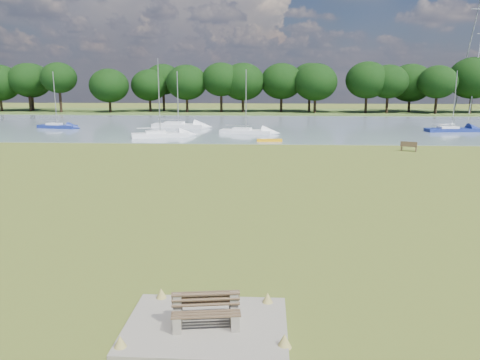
# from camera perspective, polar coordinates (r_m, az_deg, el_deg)

# --- Properties ---
(ground) EXTENTS (220.00, 220.00, 0.00)m
(ground) POSITION_cam_1_polar(r_m,az_deg,el_deg) (25.90, -0.14, -2.10)
(ground) COLOR olive
(river) EXTENTS (220.00, 40.00, 0.10)m
(river) POSITION_cam_1_polar(r_m,az_deg,el_deg) (67.39, 2.05, 6.61)
(river) COLOR gray
(river) RESTS_ON ground
(far_bank) EXTENTS (220.00, 20.00, 0.40)m
(far_bank) POSITION_cam_1_polar(r_m,az_deg,el_deg) (97.29, 2.47, 8.26)
(far_bank) COLOR #4C6626
(far_bank) RESTS_ON ground
(concrete_pad) EXTENTS (4.20, 3.20, 0.10)m
(concrete_pad) POSITION_cam_1_polar(r_m,az_deg,el_deg) (12.81, -4.14, -17.26)
(concrete_pad) COLOR gray
(concrete_pad) RESTS_ON ground
(bench_pair) EXTENTS (1.88, 1.27, 0.95)m
(bench_pair) POSITION_cam_1_polar(r_m,az_deg,el_deg) (12.60, -4.17, -15.53)
(bench_pair) COLOR gray
(bench_pair) RESTS_ON concrete_pad
(riverbank_bench) EXTENTS (1.51, 1.00, 0.90)m
(riverbank_bench) POSITION_cam_1_polar(r_m,az_deg,el_deg) (45.49, 19.89, 3.88)
(riverbank_bench) COLOR brown
(riverbank_bench) RESTS_ON ground
(kayak) EXTENTS (2.70, 0.89, 0.27)m
(kayak) POSITION_cam_1_polar(r_m,az_deg,el_deg) (49.45, 3.61, 4.85)
(kayak) COLOR #F0A10A
(kayak) RESTS_ON river
(tree_line) EXTENTS (152.83, 8.81, 10.66)m
(tree_line) POSITION_cam_1_polar(r_m,az_deg,el_deg) (93.18, 6.27, 11.93)
(tree_line) COLOR black
(tree_line) RESTS_ON far_bank
(sailboat_1) EXTENTS (7.33, 2.94, 7.53)m
(sailboat_1) POSITION_cam_1_polar(r_m,az_deg,el_deg) (64.73, -7.58, 6.75)
(sailboat_1) COLOR white
(sailboat_1) RESTS_ON river
(sailboat_2) EXTENTS (6.61, 3.72, 8.71)m
(sailboat_2) POSITION_cam_1_polar(r_m,az_deg,el_deg) (54.09, -9.77, 5.65)
(sailboat_2) COLOR white
(sailboat_2) RESTS_ON river
(sailboat_3) EXTENTS (6.70, 2.65, 7.50)m
(sailboat_3) POSITION_cam_1_polar(r_m,az_deg,el_deg) (64.81, 24.37, 5.74)
(sailboat_3) COLOR navy
(sailboat_3) RESTS_ON river
(sailboat_4) EXTENTS (5.55, 2.58, 7.47)m
(sailboat_4) POSITION_cam_1_polar(r_m,az_deg,el_deg) (68.06, -21.44, 6.24)
(sailboat_4) COLOR navy
(sailboat_4) RESTS_ON river
(sailboat_5) EXTENTS (6.51, 2.97, 7.58)m
(sailboat_5) POSITION_cam_1_polar(r_m,az_deg,el_deg) (57.05, 0.65, 6.10)
(sailboat_5) COLOR white
(sailboat_5) RESTS_ON river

